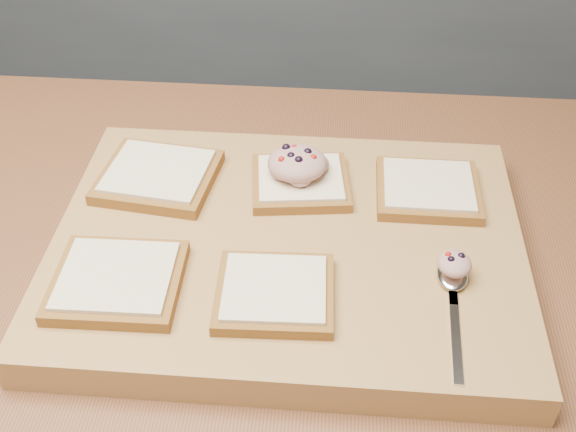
{
  "coord_description": "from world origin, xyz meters",
  "views": [
    {
      "loc": [
        0.19,
        -0.53,
        1.45
      ],
      "look_at": [
        0.15,
        0.03,
        0.97
      ],
      "focal_mm": 45.0,
      "sensor_mm": 36.0,
      "label": 1
    }
  ],
  "objects_px": {
    "tuna_salad_dollop": "(297,163)",
    "spoon": "(453,283)",
    "bread_far_center": "(300,182)",
    "cutting_board": "(288,250)"
  },
  "relations": [
    {
      "from": "cutting_board",
      "to": "spoon",
      "type": "height_order",
      "value": "spoon"
    },
    {
      "from": "cutting_board",
      "to": "tuna_salad_dollop",
      "type": "bearing_deg",
      "value": 87.97
    },
    {
      "from": "bread_far_center",
      "to": "spoon",
      "type": "relative_size",
      "value": 0.78
    },
    {
      "from": "tuna_salad_dollop",
      "to": "spoon",
      "type": "xyz_separation_m",
      "value": [
        0.16,
        -0.15,
        -0.03
      ]
    },
    {
      "from": "tuna_salad_dollop",
      "to": "spoon",
      "type": "relative_size",
      "value": 0.44
    },
    {
      "from": "spoon",
      "to": "cutting_board",
      "type": "bearing_deg",
      "value": 160.25
    },
    {
      "from": "bread_far_center",
      "to": "spoon",
      "type": "height_order",
      "value": "bread_far_center"
    },
    {
      "from": "tuna_salad_dollop",
      "to": "spoon",
      "type": "bearing_deg",
      "value": -42.31
    },
    {
      "from": "cutting_board",
      "to": "tuna_salad_dollop",
      "type": "height_order",
      "value": "tuna_salad_dollop"
    },
    {
      "from": "tuna_salad_dollop",
      "to": "cutting_board",
      "type": "bearing_deg",
      "value": -92.03
    }
  ]
}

